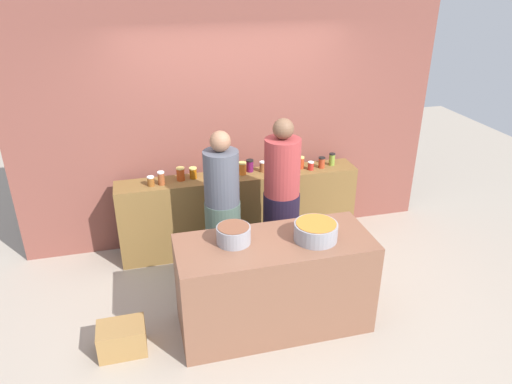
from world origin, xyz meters
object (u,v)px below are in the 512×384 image
preserve_jar_3 (193,173)px  preserve_jar_5 (242,168)px  preserve_jar_1 (161,178)px  cooking_pot_center (316,231)px  preserve_jar_7 (263,167)px  cook_in_cap (281,208)px  preserve_jar_11 (322,162)px  preserve_jar_0 (151,181)px  preserve_jar_4 (222,169)px  preserve_jar_2 (181,174)px  preserve_jar_9 (301,163)px  preserve_jar_12 (332,159)px  preserve_jar_8 (284,165)px  cooking_pot_left (234,235)px  bread_crate (122,338)px  preserve_jar_6 (250,166)px  preserve_jar_10 (311,166)px  cook_with_tongs (223,216)px

preserve_jar_3 → preserve_jar_5: preserve_jar_5 is taller
preserve_jar_1 → cooking_pot_center: (1.19, -1.41, -0.03)m
preserve_jar_7 → cook_in_cap: 0.69m
preserve_jar_5 → cook_in_cap: (0.26, -0.64, -0.21)m
preserve_jar_1 → preserve_jar_11: preserve_jar_1 is taller
preserve_jar_0 → preserve_jar_4: bearing=6.9°
preserve_jar_2 → preserve_jar_7: preserve_jar_2 is taller
preserve_jar_1 → preserve_jar_7: preserve_jar_1 is taller
preserve_jar_9 → preserve_jar_12: bearing=-0.0°
preserve_jar_3 → cooking_pot_center: (0.85, -1.48, -0.02)m
preserve_jar_8 → preserve_jar_9: (0.19, -0.02, 0.02)m
preserve_jar_8 → cooking_pot_left: size_ratio=0.37×
preserve_jar_7 → cook_in_cap: bearing=-88.3°
preserve_jar_1 → cook_in_cap: size_ratio=0.09×
preserve_jar_11 → cook_in_cap: cook_in_cap is taller
preserve_jar_12 → preserve_jar_8: bearing=177.7°
bread_crate → preserve_jar_6: bearing=44.8°
preserve_jar_10 → cook_with_tongs: 1.25m
preserve_jar_0 → preserve_jar_7: 1.24m
cooking_pot_left → preserve_jar_2: bearing=102.4°
preserve_jar_2 → cook_in_cap: (0.94, -0.65, -0.21)m
preserve_jar_9 → preserve_jar_5: bearing=-179.8°
preserve_jar_11 → cooking_pot_left: preserve_jar_11 is taller
preserve_jar_0 → cook_in_cap: cook_in_cap is taller
preserve_jar_4 → preserve_jar_9: preserve_jar_9 is taller
preserve_jar_5 → cook_with_tongs: (-0.34, -0.57, -0.25)m
preserve_jar_3 → cooking_pot_left: size_ratio=0.43×
preserve_jar_10 → preserve_jar_12: preserve_jar_12 is taller
preserve_jar_10 → preserve_jar_11: preserve_jar_11 is taller
preserve_jar_3 → preserve_jar_6: preserve_jar_6 is taller
preserve_jar_9 → cooking_pot_left: (-1.07, -1.34, -0.03)m
preserve_jar_9 → preserve_jar_7: bearing=178.2°
preserve_jar_2 → preserve_jar_4: preserve_jar_2 is taller
preserve_jar_1 → bread_crate: preserve_jar_1 is taller
preserve_jar_12 → cook_in_cap: bearing=-141.5°
preserve_jar_7 → cooking_pot_left: 1.49m
preserve_jar_8 → preserve_jar_9: size_ratio=0.78×
preserve_jar_0 → preserve_jar_8: 1.50m
bread_crate → preserve_jar_1: bearing=69.8°
preserve_jar_2 → preserve_jar_10: preserve_jar_2 is taller
preserve_jar_11 → cook_in_cap: (-0.66, -0.60, -0.20)m
preserve_jar_8 → cooking_pot_center: size_ratio=0.29×
preserve_jar_0 → cooking_pot_left: 1.42m
cooking_pot_center → preserve_jar_4: bearing=109.2°
cooking_pot_center → cook_in_cap: size_ratio=0.22×
preserve_jar_12 → preserve_jar_5: bearing=-179.9°
preserve_jar_7 → cook_with_tongs: bearing=-134.4°
preserve_jar_2 → preserve_jar_5: bearing=-0.5°
cooking_pot_center → bread_crate: size_ratio=0.94×
preserve_jar_2 → preserve_jar_4: bearing=3.9°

